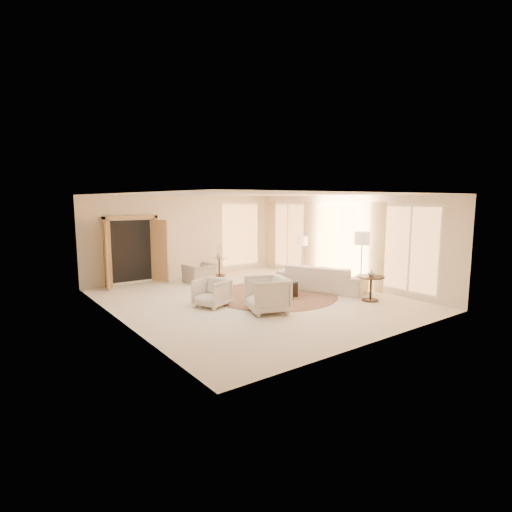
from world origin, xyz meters
TOP-DOWN VIEW (x-y plane):
  - room at (0.00, 0.00)m, footprint 7.04×8.04m
  - windows_right at (3.45, 0.10)m, footprint 0.10×6.40m
  - window_back_corner at (2.30, 3.95)m, footprint 1.70×0.10m
  - curtains_right at (3.40, 1.00)m, footprint 0.06×5.20m
  - french_doors at (-1.90, 3.82)m, footprint 1.95×0.66m
  - area_rug at (0.76, 0.04)m, footprint 4.62×4.62m
  - sofa at (2.31, -0.28)m, footprint 1.90×2.74m
  - armchair_left at (-1.25, 0.02)m, footprint 0.91×0.94m
  - armchair_right at (-0.45, -1.20)m, footprint 1.11×1.14m
  - accent_chair at (-0.08, 2.83)m, footprint 0.99×0.72m
  - coffee_table at (0.75, -0.27)m, footprint 1.60×1.60m
  - end_table at (2.43, -1.97)m, footprint 0.70×0.70m
  - side_table at (1.01, 3.40)m, footprint 0.55×0.55m
  - floor_lamp_near at (2.90, 1.21)m, footprint 0.35×0.35m
  - floor_lamp_far at (2.90, -1.26)m, footprint 0.43×0.43m
  - bowl at (0.75, -0.27)m, footprint 0.44×0.44m
  - end_vase at (2.43, -1.97)m, footprint 0.19×0.19m
  - side_vase at (1.01, 3.40)m, footprint 0.26×0.26m

SIDE VIEW (x-z plane):
  - area_rug at x=0.76m, z-range 0.00..0.01m
  - coffee_table at x=0.75m, z-range 0.06..0.52m
  - sofa at x=2.31m, z-range 0.00..0.75m
  - armchair_left at x=-1.25m, z-range 0.00..0.77m
  - side_table at x=1.01m, z-range 0.07..0.71m
  - accent_chair at x=-0.08m, z-range 0.00..0.80m
  - end_table at x=2.43m, z-range 0.12..0.78m
  - armchair_right at x=-0.45m, z-range 0.00..0.94m
  - bowl at x=0.75m, z-range 0.46..0.55m
  - end_vase at x=2.43m, z-range 0.66..0.85m
  - side_vase at x=1.01m, z-range 0.64..0.87m
  - french_doors at x=-1.90m, z-range -0.01..2.15m
  - floor_lamp_near at x=2.90m, z-range 0.51..1.97m
  - curtains_right at x=3.40m, z-range 0.00..2.60m
  - windows_right at x=3.45m, z-range 0.15..2.55m
  - window_back_corner at x=2.30m, z-range 0.15..2.55m
  - room at x=0.00m, z-range -0.02..2.81m
  - floor_lamp_far at x=2.90m, z-range 0.62..2.39m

